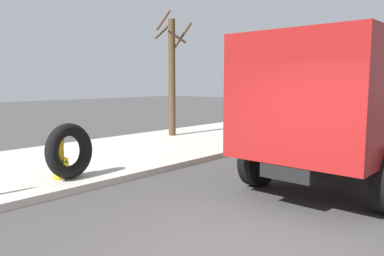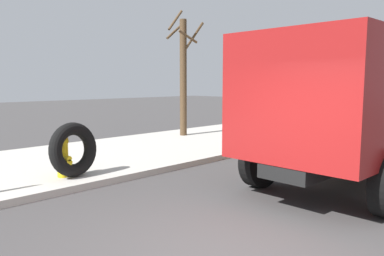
# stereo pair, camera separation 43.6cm
# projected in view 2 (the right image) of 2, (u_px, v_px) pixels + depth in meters

# --- Properties ---
(sidewalk_curb) EXTENTS (36.00, 5.00, 0.15)m
(sidewalk_curb) POSITION_uv_depth(u_px,v_px,m) (19.00, 170.00, 9.07)
(sidewalk_curb) COLOR #BCB7AD
(sidewalk_curb) RESTS_ON ground
(fire_hydrant) EXTENTS (0.27, 0.62, 0.91)m
(fire_hydrant) POSITION_uv_depth(u_px,v_px,m) (63.00, 154.00, 8.01)
(fire_hydrant) COLOR yellow
(fire_hydrant) RESTS_ON sidewalk_curb
(loose_tire) EXTENTS (1.20, 0.56, 1.18)m
(loose_tire) POSITION_uv_depth(u_px,v_px,m) (73.00, 150.00, 8.02)
(loose_tire) COLOR black
(loose_tire) RESTS_ON sidewalk_curb
(dump_truck_orange) EXTENTS (7.06, 2.93, 3.00)m
(dump_truck_orange) POSITION_uv_depth(u_px,v_px,m) (366.00, 107.00, 8.25)
(dump_truck_orange) COLOR orange
(dump_truck_orange) RESTS_ON ground
(bare_tree) EXTENTS (1.08, 1.10, 4.72)m
(bare_tree) POSITION_uv_depth(u_px,v_px,m) (183.00, 73.00, 14.17)
(bare_tree) COLOR #4C3823
(bare_tree) RESTS_ON sidewalk_curb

